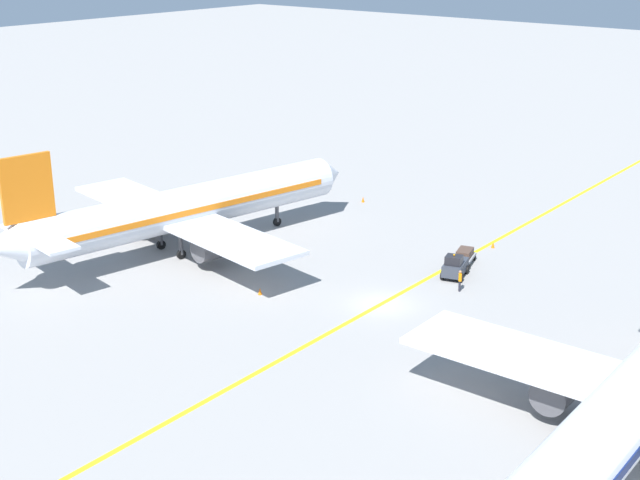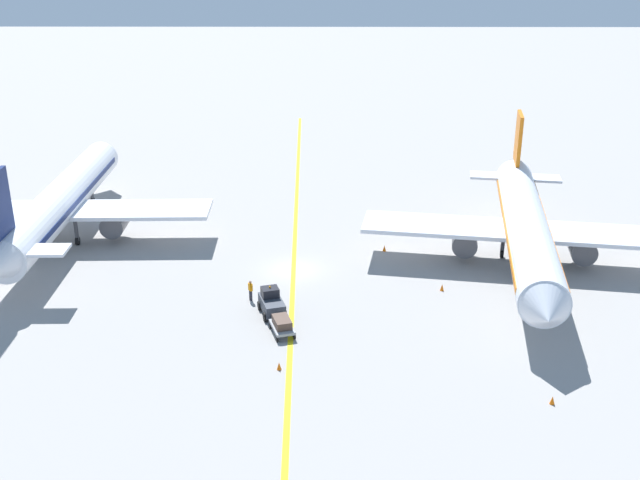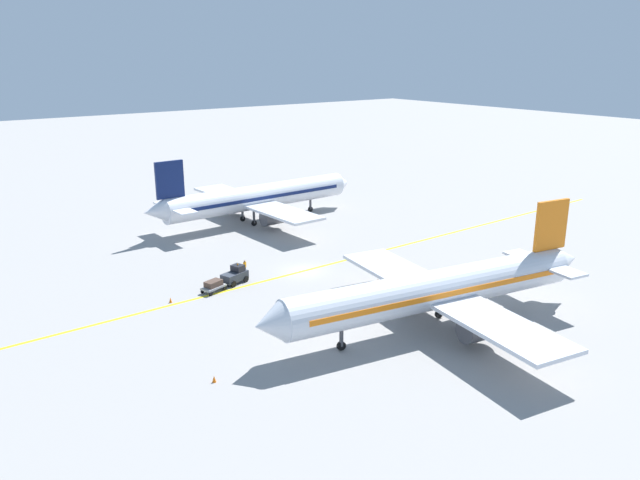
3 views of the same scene
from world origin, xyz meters
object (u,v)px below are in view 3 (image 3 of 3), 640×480
(traffic_cone_mid_apron, at_px, (170,300))
(baggage_tug_dark, at_px, (235,275))
(traffic_cone_far_edge, at_px, (214,379))
(traffic_cone_near_nose, at_px, (341,311))
(airplane_adjacent_stand, at_px, (438,290))
(ground_crew_worker, at_px, (245,267))
(traffic_cone_by_wingtip, at_px, (378,281))
(baggage_cart_trailing, at_px, (214,285))
(airplane_at_gate, at_px, (257,198))

(traffic_cone_mid_apron, bearing_deg, baggage_tug_dark, 97.32)
(traffic_cone_mid_apron, xyz_separation_m, traffic_cone_far_edge, (17.01, -3.83, 0.00))
(traffic_cone_near_nose, xyz_separation_m, traffic_cone_far_edge, (4.46, -16.07, 0.00))
(airplane_adjacent_stand, bearing_deg, baggage_tug_dark, -156.49)
(baggage_tug_dark, distance_m, traffic_cone_near_nose, 14.22)
(ground_crew_worker, height_order, traffic_cone_near_nose, ground_crew_worker)
(baggage_tug_dark, distance_m, traffic_cone_mid_apron, 8.17)
(traffic_cone_by_wingtip, bearing_deg, airplane_adjacent_stand, -15.55)
(airplane_adjacent_stand, distance_m, baggage_tug_dark, 23.35)
(ground_crew_worker, distance_m, traffic_cone_near_nose, 15.53)
(traffic_cone_far_edge, bearing_deg, baggage_cart_trailing, 152.85)
(ground_crew_worker, xyz_separation_m, traffic_cone_far_edge, (19.86, -14.17, -0.63))
(baggage_tug_dark, relative_size, traffic_cone_far_edge, 6.02)
(baggage_cart_trailing, height_order, ground_crew_worker, ground_crew_worker)
(baggage_tug_dark, bearing_deg, airplane_adjacent_stand, 23.51)
(traffic_cone_near_nose, bearing_deg, traffic_cone_by_wingtip, 116.06)
(traffic_cone_mid_apron, bearing_deg, traffic_cone_by_wingtip, 67.67)
(baggage_cart_trailing, height_order, traffic_cone_far_edge, baggage_cart_trailing)
(baggage_tug_dark, distance_m, baggage_cart_trailing, 3.30)
(airplane_adjacent_stand, height_order, traffic_cone_by_wingtip, airplane_adjacent_stand)
(traffic_cone_near_nose, bearing_deg, airplane_adjacent_stand, 33.54)
(traffic_cone_mid_apron, bearing_deg, traffic_cone_near_nose, 44.28)
(traffic_cone_near_nose, xyz_separation_m, traffic_cone_mid_apron, (-12.55, -12.23, 0.00))
(traffic_cone_far_edge, bearing_deg, baggage_tug_dark, 146.57)
(traffic_cone_mid_apron, distance_m, traffic_cone_by_wingtip, 22.26)
(airplane_at_gate, xyz_separation_m, traffic_cone_far_edge, (38.83, -27.20, -3.43))
(airplane_adjacent_stand, relative_size, traffic_cone_by_wingtip, 64.48)
(baggage_cart_trailing, bearing_deg, airplane_adjacent_stand, 31.43)
(baggage_tug_dark, relative_size, ground_crew_worker, 1.97)
(ground_crew_worker, relative_size, traffic_cone_mid_apron, 3.05)
(traffic_cone_by_wingtip, bearing_deg, baggage_tug_dark, -127.18)
(airplane_at_gate, distance_m, traffic_cone_by_wingtip, 30.60)
(airplane_at_gate, relative_size, traffic_cone_mid_apron, 64.51)
(airplane_at_gate, relative_size, airplane_adjacent_stand, 1.00)
(airplane_at_gate, relative_size, baggage_cart_trailing, 12.25)
(ground_crew_worker, xyz_separation_m, traffic_cone_mid_apron, (2.85, -10.34, -0.63))
(airplane_adjacent_stand, relative_size, traffic_cone_near_nose, 64.48)
(airplane_at_gate, bearing_deg, traffic_cone_mid_apron, -46.96)
(baggage_tug_dark, xyz_separation_m, traffic_cone_far_edge, (18.04, -11.91, -0.63))
(baggage_cart_trailing, bearing_deg, traffic_cone_mid_apron, -89.22)
(airplane_at_gate, distance_m, traffic_cone_far_edge, 47.53)
(baggage_cart_trailing, bearing_deg, airplane_at_gate, 139.71)
(traffic_cone_near_nose, distance_m, traffic_cone_by_wingtip, 9.31)
(baggage_tug_dark, relative_size, baggage_cart_trailing, 1.14)
(baggage_cart_trailing, xyz_separation_m, traffic_cone_by_wingtip, (8.52, 15.67, -0.49))
(airplane_at_gate, bearing_deg, traffic_cone_near_nose, -17.95)
(airplane_at_gate, distance_m, airplane_adjacent_stand, 42.47)
(baggage_cart_trailing, bearing_deg, ground_crew_worker, 117.25)
(traffic_cone_by_wingtip, bearing_deg, traffic_cone_mid_apron, -112.33)
(baggage_tug_dark, bearing_deg, traffic_cone_far_edge, -33.43)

